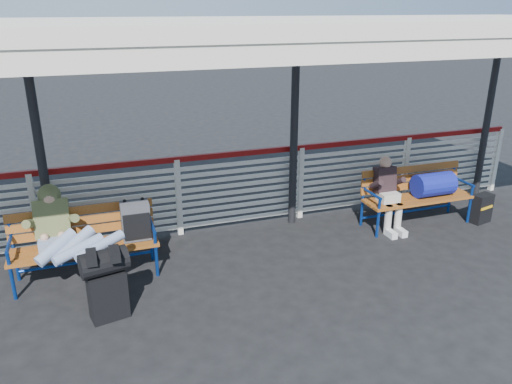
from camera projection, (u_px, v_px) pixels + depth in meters
name	position (u px, v px, depth m)	size (l,w,h in m)	color
ground	(211.00, 297.00, 6.03)	(60.00, 60.00, 0.00)	black
fence	(178.00, 194.00, 7.49)	(12.08, 0.08, 1.24)	silver
canopy	(184.00, 31.00, 5.74)	(12.60, 3.60, 3.16)	silver
luggage_stack	(106.00, 282.00, 5.49)	(0.55, 0.38, 0.84)	black
bench_left	(103.00, 231.00, 6.36)	(1.80, 0.56, 0.97)	#A5571F
bench_right	(426.00, 187.00, 7.91)	(1.80, 0.56, 0.92)	#A5571F
traveler_man	(70.00, 240.00, 5.91)	(0.93, 1.64, 0.77)	#8D9CBE
companion_person	(388.00, 193.00, 7.71)	(0.32, 0.66, 1.15)	beige
suitcase_side	(482.00, 208.00, 8.06)	(0.38, 0.28, 0.47)	black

